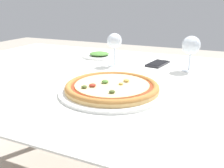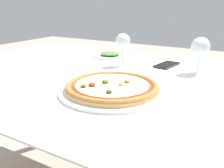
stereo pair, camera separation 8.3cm
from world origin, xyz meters
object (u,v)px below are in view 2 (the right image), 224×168
(dining_table, at_px, (92,89))
(wine_glass_far_left, at_px, (123,42))
(side_plate, at_px, (110,55))
(pizza_plate, at_px, (112,88))
(cell_phone, at_px, (167,65))
(wine_glass_far_right, at_px, (200,48))

(dining_table, bearing_deg, wine_glass_far_left, 69.91)
(wine_glass_far_left, height_order, side_plate, wine_glass_far_left)
(pizza_plate, xyz_separation_m, side_plate, (-0.29, 0.48, -0.01))
(cell_phone, relative_size, side_plate, 0.84)
(pizza_plate, distance_m, side_plate, 0.56)
(dining_table, bearing_deg, cell_phone, 47.92)
(wine_glass_far_left, bearing_deg, dining_table, -110.09)
(pizza_plate, bearing_deg, cell_phone, 84.62)
(dining_table, bearing_deg, wine_glass_far_right, 28.73)
(wine_glass_far_right, distance_m, side_plate, 0.51)
(wine_glass_far_left, height_order, wine_glass_far_right, same)
(dining_table, height_order, side_plate, side_plate)
(dining_table, relative_size, wine_glass_far_left, 9.49)
(dining_table, height_order, wine_glass_far_right, wine_glass_far_right)
(wine_glass_far_left, distance_m, side_plate, 0.23)
(wine_glass_far_left, relative_size, cell_phone, 1.01)
(pizza_plate, height_order, wine_glass_far_right, wine_glass_far_right)
(dining_table, bearing_deg, side_plate, 106.55)
(wine_glass_far_left, bearing_deg, side_plate, 137.65)
(cell_phone, distance_m, side_plate, 0.34)
(wine_glass_far_right, distance_m, cell_phone, 0.19)
(wine_glass_far_left, distance_m, wine_glass_far_right, 0.34)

